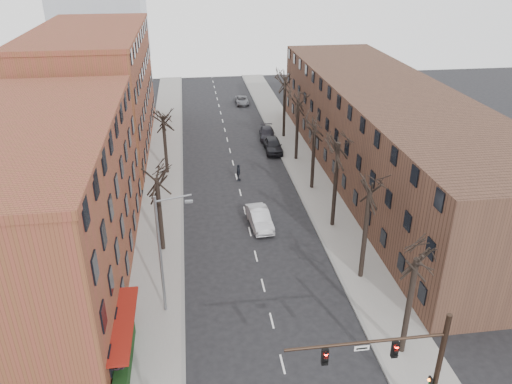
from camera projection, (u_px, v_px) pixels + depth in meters
name	position (u px, v px, depth m)	size (l,w,h in m)	color
sidewalk_left	(164.00, 169.00, 57.05)	(4.00, 90.00, 0.15)	gray
sidewalk_right	(301.00, 162.00, 59.00)	(4.00, 90.00, 0.15)	gray
building_left_near	(37.00, 210.00, 35.68)	(12.00, 26.00, 12.00)	brown
building_left_far	(96.00, 92.00, 61.02)	(12.00, 28.00, 14.00)	brown
building_right	(386.00, 134.00, 53.36)	(12.00, 50.00, 10.00)	#4B3023
awning_left	(129.00, 356.00, 31.13)	(1.20, 7.00, 0.15)	maroon
hedge	(124.00, 360.00, 29.94)	(0.80, 6.00, 1.00)	black
tree_right_a	(401.00, 352.00, 31.43)	(5.20, 5.20, 10.00)	black
tree_right_b	(360.00, 277.00, 38.54)	(5.20, 5.20, 10.80)	black
tree_right_c	(332.00, 226.00, 45.65)	(5.20, 5.20, 11.60)	black
tree_right_d	(312.00, 188.00, 52.76)	(5.20, 5.20, 10.00)	black
tree_right_e	(296.00, 160.00, 59.87)	(5.20, 5.20, 10.80)	black
tree_right_f	(284.00, 137.00, 66.99)	(5.20, 5.20, 11.60)	black
tree_left_a	(163.00, 250.00, 42.02)	(5.20, 5.20, 9.50)	black
tree_left_b	(168.00, 173.00, 56.24)	(5.20, 5.20, 9.50)	black
signal_mast_arm	(411.00, 362.00, 24.78)	(8.14, 0.30, 7.20)	black
streetlight	(162.00, 250.00, 32.76)	(2.45, 0.22, 9.03)	slate
silver_sedan	(260.00, 218.00, 45.27)	(1.70, 4.88, 1.61)	#B3B4BA
parked_car_near	(273.00, 145.00, 61.83)	(2.03, 5.06, 1.72)	black
parked_car_mid	(267.00, 134.00, 66.15)	(1.94, 4.78, 1.39)	black
parked_car_far	(242.00, 100.00, 80.83)	(1.98, 4.29, 1.19)	#5C5E64
pedestrian_b	(120.00, 367.00, 28.83)	(0.94, 0.73, 1.93)	black
pedestrian_crossing	(238.00, 173.00, 54.13)	(1.08, 0.45, 1.85)	black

